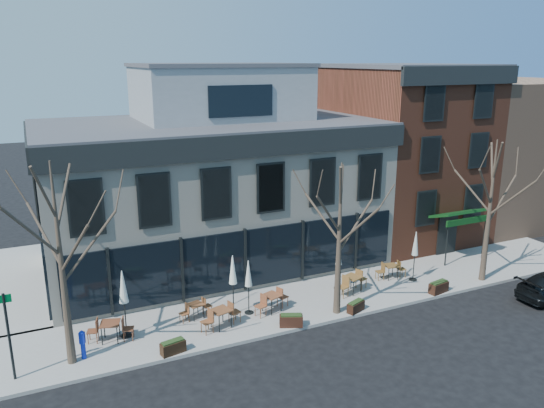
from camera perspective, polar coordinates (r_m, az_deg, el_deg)
name	(u,v)px	position (r m, az deg, el deg)	size (l,w,h in m)	color
ground	(245,294)	(27.19, -2.91, -9.64)	(120.00, 120.00, 0.00)	black
sidewalk_front	(322,298)	(26.71, 5.43, -10.00)	(33.50, 4.70, 0.15)	gray
sidewalk_side	(1,287)	(31.16, -27.16, -7.91)	(4.50, 12.00, 0.15)	gray
corner_building	(212,182)	(30.21, -6.51, 2.33)	(18.39, 10.39, 11.10)	beige
red_brick_building	(399,151)	(36.05, 13.46, 5.61)	(8.20, 11.78, 11.18)	brown
bg_building	(497,148)	(43.67, 23.04, 5.61)	(12.00, 12.00, 10.00)	#8C664C
tree_corner	(62,263)	(21.01, -21.70, -5.93)	(3.93, 3.98, 7.92)	#382B21
tree_mid	(339,238)	(23.81, 7.27, -3.62)	(3.50, 3.55, 7.04)	#382B21
tree_right	(490,209)	(29.36, 22.38, -0.55)	(3.72, 3.77, 7.48)	#382B21
sign_pole	(8,332)	(21.63, -26.49, -12.18)	(0.50, 0.10, 3.40)	black
call_box	(83,343)	(22.53, -19.69, -13.94)	(0.26, 0.24, 1.23)	#0D23B0
cafe_set_0	(110,329)	(23.49, -16.98, -12.78)	(1.97, 1.02, 1.01)	brown
cafe_set_1	(196,309)	(24.58, -8.20, -11.13)	(1.65, 0.79, 0.85)	brown
cafe_set_2	(221,316)	(23.63, -5.51, -11.93)	(2.01, 1.00, 1.03)	brown
cafe_set_3	(272,301)	(24.91, -0.03, -10.38)	(1.95, 1.08, 1.00)	brown
cafe_set_4	(352,282)	(27.07, 8.63, -8.33)	(2.04, 1.13, 1.05)	brown
cafe_set_5	(391,270)	(29.13, 12.66, -6.93)	(1.77, 0.78, 0.91)	brown
umbrella_0	(123,290)	(23.00, -15.71, -8.94)	(0.48, 0.48, 2.97)	black
umbrella_1	(233,273)	(24.14, -4.24, -7.41)	(0.46, 0.46, 2.85)	black
umbrella_2	(248,276)	(24.21, -2.55, -7.78)	(0.41, 0.41, 2.59)	black
umbrella_3	(339,256)	(26.92, 7.19, -5.59)	(0.40, 0.40, 2.49)	black
umbrella_4	(415,246)	(28.67, 15.16, -4.41)	(0.43, 0.43, 2.69)	black
planter_0	(173,347)	(22.16, -10.60, -14.87)	(1.05, 0.58, 0.55)	black
planter_1	(291,320)	(23.75, 2.06, -12.39)	(1.09, 0.78, 0.57)	black
planter_2	(356,306)	(25.30, 9.01, -10.81)	(0.99, 0.67, 0.52)	black
planter_3	(439,287)	(28.12, 17.49, -8.51)	(1.13, 0.61, 0.60)	black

